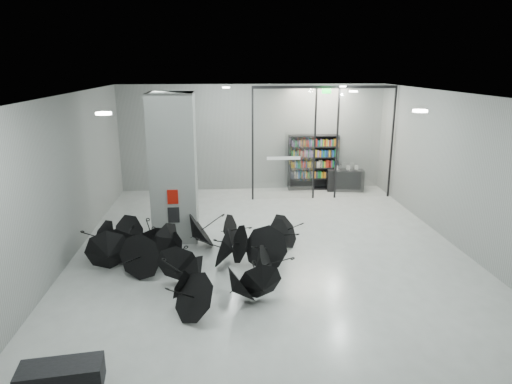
{
  "coord_description": "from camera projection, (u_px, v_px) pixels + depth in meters",
  "views": [
    {
      "loc": [
        -1.23,
        -10.17,
        4.69
      ],
      "look_at": [
        -0.3,
        1.5,
        1.4
      ],
      "focal_mm": 31.89,
      "sensor_mm": 36.0,
      "label": 1
    }
  ],
  "objects": [
    {
      "name": "info_panel",
      "position": [
        174.0,
        215.0,
        12.03
      ],
      "size": [
        0.3,
        0.03,
        0.42
      ],
      "primitive_type": "cube",
      "color": "black",
      "rests_on": "column"
    },
    {
      "name": "bookshelf",
      "position": [
        313.0,
        162.0,
        17.5
      ],
      "size": [
        1.92,
        0.4,
        2.11
      ],
      "primitive_type": null,
      "rotation": [
        0.0,
        0.0,
        -0.01
      ],
      "color": "black",
      "rests_on": "ground"
    },
    {
      "name": "column",
      "position": [
        174.0,
        168.0,
        12.31
      ],
      "size": [
        1.2,
        1.2,
        4.0
      ],
      "primitive_type": "cube",
      "color": "slate",
      "rests_on": "ground"
    },
    {
      "name": "umbrella_cluster",
      "position": [
        192.0,
        257.0,
        10.69
      ],
      "size": [
        5.58,
        4.84,
        1.3
      ],
      "color": "black",
      "rests_on": "ground"
    },
    {
      "name": "exit_sign",
      "position": [
        327.0,
        91.0,
        15.36
      ],
      "size": [
        0.3,
        0.06,
        0.15
      ],
      "primitive_type": "cube",
      "color": "#0CE533",
      "rests_on": "room"
    },
    {
      "name": "glass_partition",
      "position": [
        323.0,
        138.0,
        16.0
      ],
      "size": [
        5.06,
        0.08,
        4.0
      ],
      "color": "silver",
      "rests_on": "ground"
    },
    {
      "name": "room",
      "position": [
        274.0,
        149.0,
        10.36
      ],
      "size": [
        14.0,
        14.02,
        4.01
      ],
      "color": "gray",
      "rests_on": "ground"
    },
    {
      "name": "fire_cabinet",
      "position": [
        173.0,
        197.0,
        11.89
      ],
      "size": [
        0.28,
        0.04,
        0.38
      ],
      "primitive_type": "cube",
      "color": "#A50A07",
      "rests_on": "column"
    },
    {
      "name": "shop_counter",
      "position": [
        345.0,
        180.0,
        17.45
      ],
      "size": [
        1.43,
        0.72,
        0.82
      ],
      "primitive_type": "cube",
      "rotation": [
        0.0,
        0.0,
        -0.13
      ],
      "color": "black",
      "rests_on": "ground"
    },
    {
      "name": "bench",
      "position": [
        61.0,
        377.0,
        6.79
      ],
      "size": [
        1.26,
        0.66,
        0.39
      ],
      "primitive_type": "cube",
      "rotation": [
        0.0,
        0.0,
        0.12
      ],
      "color": "black",
      "rests_on": "ground"
    }
  ]
}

